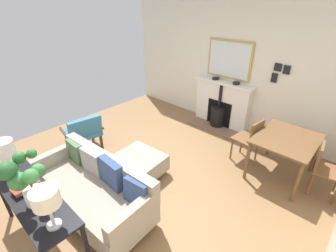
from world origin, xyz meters
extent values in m
cube|color=olive|center=(0.00, 0.00, 0.00)|extent=(5.39, 5.43, 0.01)
cube|color=silver|center=(-2.70, 0.00, 1.42)|extent=(0.12, 5.43, 2.84)
cube|color=brown|center=(-2.24, 0.00, 0.01)|extent=(0.39, 1.22, 0.03)
cube|color=white|center=(-2.53, 0.00, 0.50)|extent=(0.21, 1.29, 1.00)
cube|color=black|center=(-2.45, 0.00, 0.32)|extent=(0.06, 0.59, 0.58)
cylinder|color=black|center=(-2.41, 0.00, 0.25)|extent=(0.33, 0.33, 0.44)
cylinder|color=black|center=(-2.41, 0.00, 0.48)|extent=(0.34, 0.34, 0.02)
cylinder|color=black|center=(-2.41, 0.00, 0.74)|extent=(0.07, 0.07, 0.51)
cube|color=white|center=(-2.51, 0.00, 1.02)|extent=(0.26, 1.37, 0.05)
cube|color=tan|center=(-2.61, 0.00, 1.50)|extent=(0.04, 1.01, 0.79)
cube|color=silver|center=(-2.59, 0.00, 1.50)|extent=(0.01, 0.93, 0.71)
cylinder|color=black|center=(-2.52, -0.23, 1.07)|extent=(0.16, 0.16, 0.04)
torus|color=black|center=(-2.52, -0.23, 1.08)|extent=(0.15, 0.15, 0.01)
cylinder|color=black|center=(-2.52, 0.28, 1.07)|extent=(0.14, 0.14, 0.04)
torus|color=black|center=(-2.52, 0.28, 1.09)|extent=(0.14, 0.14, 0.01)
cylinder|color=#B2B2B7|center=(1.29, -0.69, 0.05)|extent=(0.04, 0.04, 0.10)
cylinder|color=#B2B2B7|center=(0.66, -0.73, 0.05)|extent=(0.04, 0.04, 0.10)
cylinder|color=#B2B2B7|center=(0.57, 0.83, 0.05)|extent=(0.04, 0.04, 0.10)
cube|color=gray|center=(0.93, 0.07, 0.26)|extent=(0.89, 1.88, 0.32)
cube|color=gray|center=(0.60, 0.05, 0.59)|extent=(0.25, 1.84, 0.34)
cube|color=gray|center=(0.98, -0.79, 0.52)|extent=(0.75, 0.16, 0.21)
cube|color=gray|center=(0.88, 0.93, 0.52)|extent=(0.75, 0.16, 0.21)
cube|color=#4C6B47|center=(0.73, -0.60, 0.57)|extent=(0.13, 0.35, 0.35)
cube|color=#99999E|center=(0.71, -0.16, 0.59)|extent=(0.14, 0.39, 0.38)
cube|color=#334775|center=(0.68, 0.26, 0.60)|extent=(0.13, 0.41, 0.41)
cube|color=#334775|center=(0.66, 0.73, 0.57)|extent=(0.19, 0.35, 0.34)
cylinder|color=#B2B2B7|center=(0.21, -0.30, 0.04)|extent=(0.03, 0.03, 0.09)
cylinder|color=#B2B2B7|center=(0.17, 0.30, 0.04)|extent=(0.03, 0.03, 0.09)
cylinder|color=#B2B2B7|center=(-0.27, -0.33, 0.04)|extent=(0.03, 0.03, 0.09)
cylinder|color=#B2B2B7|center=(-0.32, 0.26, 0.04)|extent=(0.03, 0.03, 0.09)
cube|color=gray|center=(-0.05, -0.02, 0.23)|extent=(0.67, 0.79, 0.28)
cube|color=#4C3321|center=(-0.10, -1.61, 0.17)|extent=(0.05, 0.05, 0.34)
cube|color=#4C3321|center=(0.40, -1.70, 0.17)|extent=(0.05, 0.05, 0.34)
cube|color=#4C3321|center=(-0.02, -1.14, 0.17)|extent=(0.05, 0.05, 0.34)
cube|color=#4C3321|center=(0.48, -1.23, 0.17)|extent=(0.05, 0.05, 0.34)
cube|color=teal|center=(0.19, -1.42, 0.36)|extent=(0.69, 0.65, 0.08)
cube|color=teal|center=(0.23, -1.17, 0.59)|extent=(0.62, 0.24, 0.37)
cube|color=#4C3321|center=(-0.13, -1.37, 0.45)|extent=(0.13, 0.53, 0.04)
cube|color=#4C3321|center=(0.50, -1.47, 0.45)|extent=(0.13, 0.53, 0.04)
cube|color=black|center=(1.40, -0.66, 0.35)|extent=(0.04, 0.04, 0.71)
cube|color=black|center=(1.40, 0.80, 0.35)|extent=(0.04, 0.04, 0.71)
cube|color=black|center=(1.76, -0.66, 0.35)|extent=(0.04, 0.04, 0.71)
cube|color=black|center=(1.58, 0.07, 0.72)|extent=(0.42, 1.52, 0.03)
cylinder|color=beige|center=(1.58, -0.50, 0.75)|extent=(0.14, 0.14, 0.02)
cylinder|color=beige|center=(1.58, -0.50, 0.88)|extent=(0.03, 0.03, 0.23)
cylinder|color=silver|center=(1.58, -0.50, 1.09)|extent=(0.23, 0.23, 0.20)
cylinder|color=#B2B2B7|center=(1.58, 0.64, 0.75)|extent=(0.14, 0.14, 0.02)
cylinder|color=#B2B2B7|center=(1.58, 0.64, 0.89)|extent=(0.03, 0.03, 0.25)
cylinder|color=silver|center=(1.58, 0.64, 1.10)|extent=(0.25, 0.25, 0.17)
cylinder|color=silver|center=(1.57, 0.21, 0.82)|extent=(0.19, 0.19, 0.17)
cylinder|color=brown|center=(1.57, 0.21, 1.00)|extent=(0.02, 0.02, 0.19)
sphere|color=#26562D|center=(1.72, 0.25, 1.27)|extent=(0.18, 0.18, 0.18)
sphere|color=#387A3D|center=(1.67, 0.29, 1.13)|extent=(0.18, 0.18, 0.18)
sphere|color=#387A3D|center=(1.59, 0.41, 1.21)|extent=(0.15, 0.15, 0.15)
sphere|color=#387A3D|center=(1.48, 0.27, 1.15)|extent=(0.14, 0.14, 0.14)
sphere|color=#2D6633|center=(1.45, 0.21, 1.07)|extent=(0.10, 0.10, 0.10)
sphere|color=#2D6633|center=(1.46, 0.12, 1.26)|extent=(0.10, 0.10, 0.10)
sphere|color=#2D6633|center=(1.56, 0.08, 1.25)|extent=(0.12, 0.12, 0.12)
sphere|color=#387A3D|center=(1.67, 0.10, 1.18)|extent=(0.15, 0.15, 0.15)
cube|color=olive|center=(1.57, -0.06, 0.75)|extent=(0.25, 0.18, 0.02)
cube|color=#4C7056|center=(1.58, -0.07, 0.78)|extent=(0.24, 0.19, 0.03)
cube|color=#B23833|center=(1.58, -0.06, 0.80)|extent=(0.29, 0.18, 0.02)
cylinder|color=brown|center=(-2.07, 1.33, 0.35)|extent=(0.05, 0.05, 0.70)
cylinder|color=brown|center=(-1.14, 1.33, 0.35)|extent=(0.05, 0.05, 0.70)
cylinder|color=brown|center=(-2.07, 2.08, 0.35)|extent=(0.05, 0.05, 0.70)
cylinder|color=brown|center=(-1.14, 2.08, 0.35)|extent=(0.05, 0.05, 0.70)
cube|color=brown|center=(-1.60, 1.70, 0.71)|extent=(1.03, 0.85, 0.03)
cylinder|color=brown|center=(-1.78, 0.92, 0.22)|extent=(0.04, 0.04, 0.44)
cylinder|color=brown|center=(-1.46, 0.88, 0.22)|extent=(0.04, 0.04, 0.44)
cylinder|color=brown|center=(-1.75, 1.23, 0.22)|extent=(0.04, 0.04, 0.44)
cylinder|color=brown|center=(-1.43, 1.20, 0.22)|extent=(0.04, 0.04, 0.44)
cube|color=brown|center=(-1.60, 1.06, 0.45)|extent=(0.44, 0.44, 0.02)
cube|color=brown|center=(-1.59, 1.23, 0.65)|extent=(0.36, 0.07, 0.38)
cylinder|color=brown|center=(-1.46, 2.53, 0.21)|extent=(0.04, 0.04, 0.42)
cylinder|color=brown|center=(-1.43, 2.21, 0.21)|extent=(0.04, 0.04, 0.42)
cylinder|color=brown|center=(-1.74, 2.17, 0.21)|extent=(0.04, 0.04, 0.42)
cube|color=brown|center=(-1.60, 2.35, 0.43)|extent=(0.45, 0.45, 0.02)
cube|color=brown|center=(-1.58, 2.18, 0.63)|extent=(0.36, 0.08, 0.37)
cube|color=black|center=(-2.62, 1.01, 1.51)|extent=(0.02, 0.13, 0.14)
cube|color=black|center=(-2.62, 1.17, 1.49)|extent=(0.02, 0.12, 0.16)
cube|color=black|center=(-2.62, 0.98, 1.31)|extent=(0.02, 0.11, 0.18)
camera|label=1|loc=(1.97, 2.46, 2.64)|focal=25.27mm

